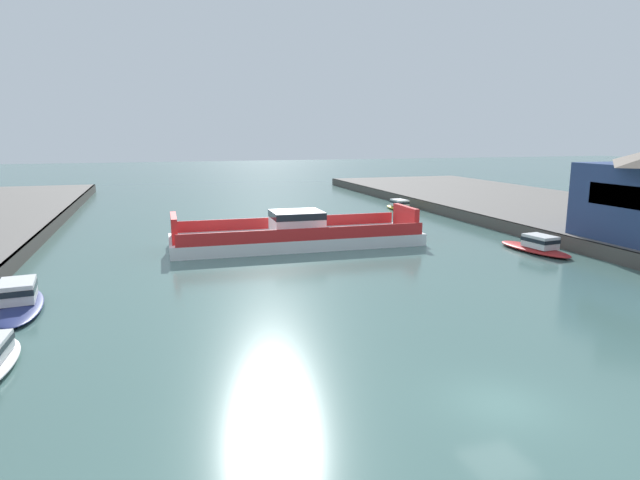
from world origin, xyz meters
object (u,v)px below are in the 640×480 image
at_px(chain_ferry, 297,235).
at_px(moored_boat_near_left, 537,246).
at_px(moored_boat_mid_right, 401,206).
at_px(moored_boat_far_left, 18,298).

relative_size(chain_ferry, moored_boat_near_left, 2.90).
distance_m(chain_ferry, moored_boat_near_left, 21.61).
bearing_deg(chain_ferry, moored_boat_mid_right, 44.07).
bearing_deg(moored_boat_near_left, chain_ferry, 154.67).
distance_m(moored_boat_mid_right, moored_boat_far_left, 51.91).
relative_size(moored_boat_near_left, moored_boat_far_left, 0.94).
bearing_deg(moored_boat_far_left, chain_ferry, 32.74).
bearing_deg(moored_boat_mid_right, moored_boat_near_left, -90.45).
distance_m(chain_ferry, moored_boat_far_left, 24.67).
bearing_deg(moored_boat_mid_right, moored_boat_far_left, -141.28).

